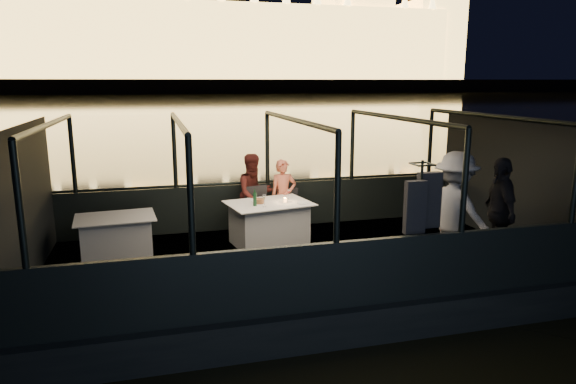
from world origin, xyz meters
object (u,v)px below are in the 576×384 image
object	(u,v)px
person_man_maroon	(254,196)
wine_bottle	(255,197)
dining_table_aft	(116,234)
person_woman_coral	(283,194)
chair_port_right	(290,211)
dining_table_central	(269,223)
chair_port_left	(258,214)
passenger_dark	(499,213)
passenger_stripe	(454,216)
coat_stand	(419,229)

from	to	relation	value
person_man_maroon	wine_bottle	bearing A→B (deg)	-115.83
dining_table_aft	person_woman_coral	xyz separation A→B (m)	(3.09, 0.71, 0.36)
chair_port_right	person_man_maroon	world-z (taller)	person_man_maroon
dining_table_central	chair_port_right	world-z (taller)	chair_port_right
dining_table_central	chair_port_left	distance (m)	0.47
chair_port_left	passenger_dark	distance (m)	4.20
passenger_dark	wine_bottle	size ratio (longest dim) A/B	5.87
wine_bottle	passenger_stripe	bearing A→B (deg)	-32.48
chair_port_right	passenger_dark	distance (m)	3.75
dining_table_aft	person_woman_coral	size ratio (longest dim) A/B	0.91
chair_port_left	wine_bottle	size ratio (longest dim) A/B	3.16
dining_table_aft	wine_bottle	world-z (taller)	wine_bottle
dining_table_central	person_woman_coral	distance (m)	0.92
passenger_stripe	chair_port_right	bearing A→B (deg)	14.53
passenger_dark	wine_bottle	bearing A→B (deg)	-100.77
chair_port_left	person_man_maroon	bearing A→B (deg)	83.51
chair_port_right	person_man_maroon	distance (m)	0.76
dining_table_central	passenger_dark	bearing A→B (deg)	-30.51
chair_port_right	wine_bottle	bearing A→B (deg)	-139.95
chair_port_left	coat_stand	size ratio (longest dim) A/B	0.51
dining_table_aft	chair_port_left	size ratio (longest dim) A/B	1.37
person_woman_coral	wine_bottle	size ratio (longest dim) A/B	4.78
coat_stand	person_man_maroon	bearing A→B (deg)	116.30
dining_table_central	wine_bottle	xyz separation A→B (m)	(-0.29, -0.16, 0.53)
chair_port_left	dining_table_aft	bearing A→B (deg)	179.33
dining_table_central	coat_stand	distance (m)	3.08
passenger_stripe	passenger_dark	xyz separation A→B (m)	(0.80, -0.01, 0.00)
coat_stand	passenger_dark	world-z (taller)	coat_stand
person_woman_coral	passenger_stripe	xyz separation A→B (m)	(2.06, -2.67, 0.10)
chair_port_right	wine_bottle	xyz separation A→B (m)	(-0.83, -0.69, 0.47)
dining_table_aft	person_man_maroon	xyz separation A→B (m)	(2.51, 0.71, 0.36)
dining_table_aft	wine_bottle	size ratio (longest dim) A/B	4.34
dining_table_central	coat_stand	xyz separation A→B (m)	(1.53, -2.63, 0.51)
dining_table_central	passenger_stripe	size ratio (longest dim) A/B	0.78
passenger_stripe	chair_port_left	bearing A→B (deg)	23.47
dining_table_aft	coat_stand	distance (m)	4.96
dining_table_central	dining_table_aft	xyz separation A→B (m)	(-2.64, 0.01, 0.00)
dining_table_aft	passenger_stripe	bearing A→B (deg)	-20.83
chair_port_left	wine_bottle	world-z (taller)	wine_bottle
person_woman_coral	passenger_dark	xyz separation A→B (m)	(2.86, -2.67, 0.10)
dining_table_aft	person_man_maroon	size ratio (longest dim) A/B	0.83
dining_table_central	dining_table_aft	world-z (taller)	dining_table_central
dining_table_aft	coat_stand	bearing A→B (deg)	-32.37
passenger_dark	coat_stand	bearing A→B (deg)	-53.68
chair_port_right	coat_stand	distance (m)	3.34
chair_port_left	chair_port_right	size ratio (longest dim) A/B	1.11
dining_table_central	wine_bottle	world-z (taller)	wine_bottle
dining_table_central	person_man_maroon	xyz separation A→B (m)	(-0.13, 0.72, 0.36)
person_man_maroon	passenger_dark	xyz separation A→B (m)	(3.44, -2.67, 0.10)
dining_table_central	chair_port_right	xyz separation A→B (m)	(0.54, 0.53, 0.06)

